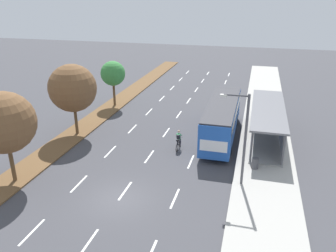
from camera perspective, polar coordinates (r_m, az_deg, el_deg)
The scene contains 14 objects.
ground_plane at distance 22.65m, azimuth -8.28°, elevation -12.20°, with size 140.00×140.00×0.00m, color #424247.
median_strip at distance 42.38m, azimuth -8.19°, elevation 4.34°, with size 2.60×52.00×0.12m, color brown.
sidewalk_right at distance 39.18m, azimuth 16.21°, elevation 2.25°, with size 4.50×52.00×0.15m, color #ADAAA3.
lane_divider_left at distance 38.09m, azimuth -3.26°, elevation 2.44°, with size 0.14×44.98×0.01m.
lane_divider_center at distance 37.19m, azimuth 1.87°, elevation 1.98°, with size 0.14×44.98×0.01m.
lane_divider_right at distance 36.61m, azimuth 7.21°, elevation 1.49°, with size 0.14×44.98×0.01m.
bus_shelter at distance 31.63m, azimuth 17.07°, elevation 0.97°, with size 2.90×11.79×2.86m.
bus at distance 30.88m, azimuth 9.21°, elevation 1.57°, with size 2.54×11.29×3.37m.
cyclist at distance 28.69m, azimuth 1.81°, elevation -2.50°, with size 0.46×1.82×1.71m.
median_tree_nearest at distance 24.81m, azimuth -26.17°, elevation 0.52°, with size 4.21×4.21×6.52m.
median_tree_second at distance 31.69m, azimuth -15.97°, elevation 6.22°, with size 4.36×4.36×6.61m.
median_tree_third at distance 39.52m, azimuth -9.38°, elevation 8.81°, with size 2.84×2.84×5.25m.
streetlight at distance 22.63m, azimuth 12.66°, elevation -1.35°, with size 1.91×0.24×6.50m.
trash_bin at distance 26.28m, azimuth 14.63°, elevation -6.16°, with size 0.52×0.52×0.85m, color #4C4C51.
Camera 1 is at (7.89, -17.12, 12.55)m, focal length 35.73 mm.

